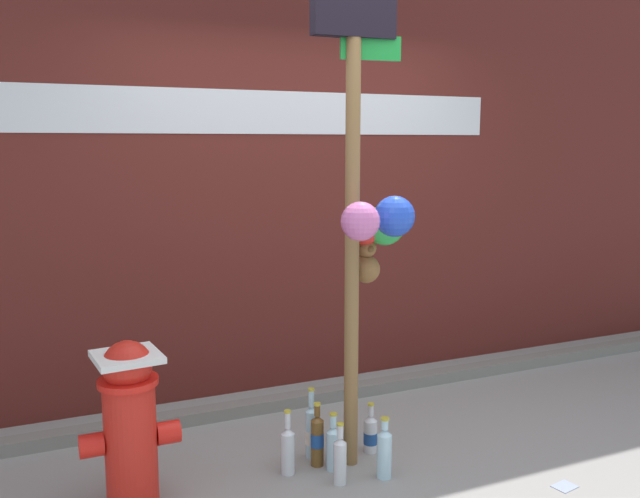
{
  "coord_description": "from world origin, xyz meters",
  "views": [
    {
      "loc": [
        -1.69,
        -2.83,
        1.73
      ],
      "look_at": [
        -0.34,
        0.25,
        1.19
      ],
      "focal_mm": 37.66,
      "sensor_mm": 36.0,
      "label": 1
    }
  ],
  "objects_px": {
    "bottle_5": "(384,452)",
    "fire_hydrant": "(130,420)",
    "bottle_0": "(288,449)",
    "bottle_4": "(340,459)",
    "bottle_1": "(317,439)",
    "memorial_post": "(367,186)",
    "bottle_6": "(311,431)",
    "bottle_3": "(333,446)",
    "bottle_2": "(371,433)"
  },
  "relations": [
    {
      "from": "bottle_5",
      "to": "fire_hydrant",
      "type": "bearing_deg",
      "value": 167.94
    },
    {
      "from": "fire_hydrant",
      "to": "bottle_0",
      "type": "relative_size",
      "value": 2.32
    },
    {
      "from": "bottle_4",
      "to": "bottle_1",
      "type": "bearing_deg",
      "value": 96.73
    },
    {
      "from": "memorial_post",
      "to": "bottle_1",
      "type": "xyz_separation_m",
      "value": [
        -0.25,
        0.07,
        -1.36
      ]
    },
    {
      "from": "memorial_post",
      "to": "bottle_5",
      "type": "bearing_deg",
      "value": -84.16
    },
    {
      "from": "bottle_1",
      "to": "bottle_6",
      "type": "height_order",
      "value": "bottle_6"
    },
    {
      "from": "memorial_post",
      "to": "fire_hydrant",
      "type": "bearing_deg",
      "value": 176.53
    },
    {
      "from": "bottle_3",
      "to": "bottle_6",
      "type": "bearing_deg",
      "value": 104.84
    },
    {
      "from": "bottle_6",
      "to": "bottle_0",
      "type": "bearing_deg",
      "value": -146.17
    },
    {
      "from": "memorial_post",
      "to": "bottle_2",
      "type": "height_order",
      "value": "memorial_post"
    },
    {
      "from": "bottle_0",
      "to": "bottle_2",
      "type": "bearing_deg",
      "value": 5.38
    },
    {
      "from": "memorial_post",
      "to": "fire_hydrant",
      "type": "distance_m",
      "value": 1.63
    },
    {
      "from": "bottle_2",
      "to": "bottle_0",
      "type": "bearing_deg",
      "value": -174.62
    },
    {
      "from": "bottle_4",
      "to": "fire_hydrant",
      "type": "bearing_deg",
      "value": 166.97
    },
    {
      "from": "fire_hydrant",
      "to": "bottle_0",
      "type": "bearing_deg",
      "value": -1.82
    },
    {
      "from": "bottle_3",
      "to": "bottle_5",
      "type": "height_order",
      "value": "bottle_5"
    },
    {
      "from": "bottle_0",
      "to": "bottle_4",
      "type": "height_order",
      "value": "bottle_0"
    },
    {
      "from": "bottle_4",
      "to": "memorial_post",
      "type": "bearing_deg",
      "value": 35.54
    },
    {
      "from": "fire_hydrant",
      "to": "bottle_2",
      "type": "bearing_deg",
      "value": 1.04
    },
    {
      "from": "bottle_6",
      "to": "bottle_2",
      "type": "bearing_deg",
      "value": -13.05
    },
    {
      "from": "bottle_5",
      "to": "bottle_6",
      "type": "height_order",
      "value": "bottle_6"
    },
    {
      "from": "fire_hydrant",
      "to": "bottle_3",
      "type": "bearing_deg",
      "value": -4.59
    },
    {
      "from": "memorial_post",
      "to": "fire_hydrant",
      "type": "xyz_separation_m",
      "value": [
        -1.22,
        0.07,
        -1.08
      ]
    },
    {
      "from": "bottle_2",
      "to": "bottle_3",
      "type": "xyz_separation_m",
      "value": [
        -0.28,
        -0.11,
        0.02
      ]
    },
    {
      "from": "bottle_2",
      "to": "bottle_5",
      "type": "bearing_deg",
      "value": -104.5
    },
    {
      "from": "bottle_3",
      "to": "bottle_5",
      "type": "bearing_deg",
      "value": -41.02
    },
    {
      "from": "bottle_6",
      "to": "bottle_4",
      "type": "bearing_deg",
      "value": -86.85
    },
    {
      "from": "bottle_2",
      "to": "fire_hydrant",
      "type": "bearing_deg",
      "value": -178.96
    },
    {
      "from": "fire_hydrant",
      "to": "bottle_4",
      "type": "distance_m",
      "value": 1.06
    },
    {
      "from": "bottle_3",
      "to": "bottle_4",
      "type": "xyz_separation_m",
      "value": [
        -0.03,
        -0.15,
        0.0
      ]
    },
    {
      "from": "bottle_0",
      "to": "bottle_6",
      "type": "relative_size",
      "value": 0.88
    },
    {
      "from": "bottle_2",
      "to": "bottle_5",
      "type": "relative_size",
      "value": 0.88
    },
    {
      "from": "bottle_0",
      "to": "bottle_1",
      "type": "distance_m",
      "value": 0.18
    },
    {
      "from": "bottle_5",
      "to": "bottle_4",
      "type": "bearing_deg",
      "value": 172.01
    },
    {
      "from": "bottle_2",
      "to": "bottle_5",
      "type": "xyz_separation_m",
      "value": [
        -0.07,
        -0.29,
        0.03
      ]
    },
    {
      "from": "bottle_3",
      "to": "fire_hydrant",
      "type": "bearing_deg",
      "value": 175.41
    },
    {
      "from": "bottle_5",
      "to": "bottle_0",
      "type": "bearing_deg",
      "value": 151.76
    },
    {
      "from": "fire_hydrant",
      "to": "bottle_0",
      "type": "xyz_separation_m",
      "value": [
        0.79,
        -0.03,
        -0.29
      ]
    },
    {
      "from": "memorial_post",
      "to": "bottle_2",
      "type": "relative_size",
      "value": 9.03
    },
    {
      "from": "memorial_post",
      "to": "bottle_3",
      "type": "xyz_separation_m",
      "value": [
        -0.19,
        -0.01,
        -1.38
      ]
    },
    {
      "from": "bottle_4",
      "to": "bottle_6",
      "type": "height_order",
      "value": "bottle_6"
    },
    {
      "from": "memorial_post",
      "to": "bottle_1",
      "type": "distance_m",
      "value": 1.38
    },
    {
      "from": "bottle_0",
      "to": "bottle_4",
      "type": "xyz_separation_m",
      "value": [
        0.21,
        -0.21,
        -0.0
      ]
    },
    {
      "from": "memorial_post",
      "to": "bottle_5",
      "type": "height_order",
      "value": "memorial_post"
    },
    {
      "from": "bottle_0",
      "to": "bottle_4",
      "type": "distance_m",
      "value": 0.29
    },
    {
      "from": "bottle_1",
      "to": "bottle_2",
      "type": "relative_size",
      "value": 1.22
    },
    {
      "from": "fire_hydrant",
      "to": "bottle_0",
      "type": "height_order",
      "value": "fire_hydrant"
    },
    {
      "from": "bottle_3",
      "to": "bottle_5",
      "type": "xyz_separation_m",
      "value": [
        0.21,
        -0.18,
        0.01
      ]
    },
    {
      "from": "fire_hydrant",
      "to": "bottle_5",
      "type": "xyz_separation_m",
      "value": [
        1.24,
        -0.26,
        -0.28
      ]
    },
    {
      "from": "bottle_2",
      "to": "bottle_3",
      "type": "relative_size",
      "value": 0.9
    }
  ]
}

